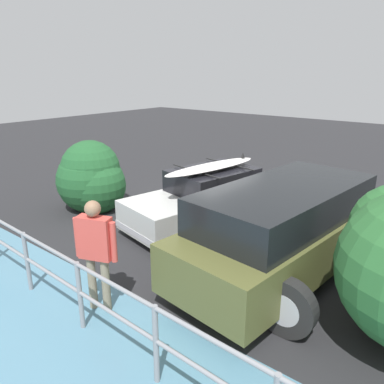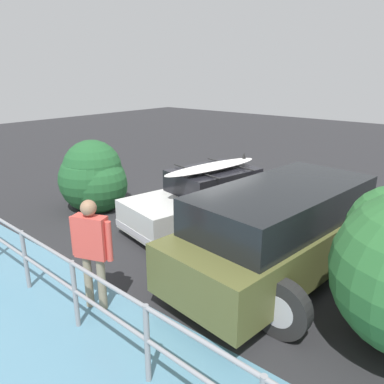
{
  "view_description": "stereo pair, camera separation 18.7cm",
  "coord_description": "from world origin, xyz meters",
  "px_view_note": "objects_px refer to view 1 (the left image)",
  "views": [
    {
      "loc": [
        -5.7,
        7.5,
        3.58
      ],
      "look_at": [
        -0.63,
        1.13,
        0.95
      ],
      "focal_mm": 35.0,
      "sensor_mm": 36.0,
      "label": 1
    },
    {
      "loc": [
        -5.84,
        7.38,
        3.58
      ],
      "look_at": [
        -0.63,
        1.13,
        0.95
      ],
      "focal_mm": 35.0,
      "sensor_mm": 36.0,
      "label": 2
    }
  ],
  "objects_px": {
    "suv_car": "(285,229)",
    "bush_near_left": "(93,179)",
    "sedan_car": "(209,198)",
    "person_bystander": "(96,246)"
  },
  "relations": [
    {
      "from": "sedan_car",
      "to": "person_bystander",
      "type": "relative_size",
      "value": 2.45
    },
    {
      "from": "sedan_car",
      "to": "bush_near_left",
      "type": "bearing_deg",
      "value": 20.04
    },
    {
      "from": "sedan_car",
      "to": "person_bystander",
      "type": "distance_m",
      "value": 4.03
    },
    {
      "from": "sedan_car",
      "to": "person_bystander",
      "type": "xyz_separation_m",
      "value": [
        -0.76,
        3.93,
        0.44
      ]
    },
    {
      "from": "bush_near_left",
      "to": "person_bystander",
      "type": "bearing_deg",
      "value": 143.33
    },
    {
      "from": "suv_car",
      "to": "bush_near_left",
      "type": "bearing_deg",
      "value": -0.81
    },
    {
      "from": "sedan_car",
      "to": "bush_near_left",
      "type": "height_order",
      "value": "bush_near_left"
    },
    {
      "from": "person_bystander",
      "to": "sedan_car",
      "type": "bearing_deg",
      "value": -79.01
    },
    {
      "from": "sedan_car",
      "to": "bush_near_left",
      "type": "relative_size",
      "value": 2.25
    },
    {
      "from": "bush_near_left",
      "to": "suv_car",
      "type": "bearing_deg",
      "value": 179.19
    }
  ]
}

